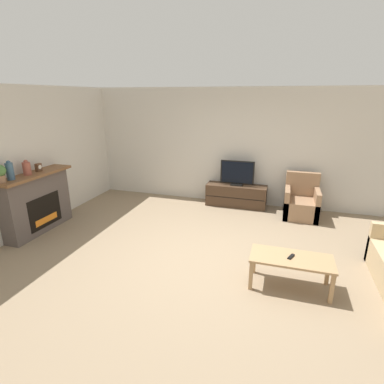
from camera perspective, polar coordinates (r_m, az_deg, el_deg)
name	(u,v)px	position (r m, az deg, el deg)	size (l,w,h in m)	color
ground_plane	(205,259)	(4.94, 2.47, -12.64)	(24.00, 24.00, 0.00)	#89755B
wall_back	(237,147)	(7.17, 8.55, 8.42)	(12.00, 0.06, 2.70)	beige
wall_left	(16,163)	(6.27, -30.44, 4.79)	(0.06, 12.00, 2.70)	beige
fireplace	(37,202)	(6.39, -27.45, -1.70)	(0.45, 1.54, 1.15)	#564C47
mantel_vase_left	(10,171)	(5.90, -31.38, 3.46)	(0.12, 0.12, 0.33)	#385670
mantel_vase_centre_left	(27,168)	(6.13, -28.98, 4.02)	(0.14, 0.14, 0.28)	#994C3D
mantel_clock	(38,167)	(6.32, -27.20, 4.18)	(0.08, 0.11, 0.15)	brown
potted_plant	(0,173)	(5.77, -32.78, 3.10)	(0.20, 0.20, 0.30)	#936B4C
tv_stand	(236,195)	(7.15, 8.39, -0.65)	(1.40, 0.43, 0.51)	#422D1E
tv	(237,174)	(7.00, 8.59, 3.43)	(0.78, 0.18, 0.58)	black
armchair	(301,203)	(6.86, 20.03, -2.01)	(0.70, 0.76, 0.92)	#937051
coffee_table	(291,262)	(4.32, 18.38, -12.46)	(1.08, 0.50, 0.45)	#A37F56
remote	(291,257)	(4.29, 18.34, -11.60)	(0.10, 0.15, 0.02)	black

